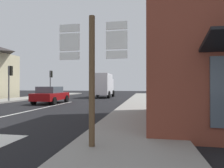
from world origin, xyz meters
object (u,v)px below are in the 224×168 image
object	(u,v)px
sedan_far	(51,95)
traffic_light_far_left	(51,78)
route_sign_post	(92,71)
delivery_truck	(103,85)
traffic_light_near_left	(10,75)

from	to	relation	value
sedan_far	traffic_light_far_left	size ratio (longest dim) A/B	1.21
route_sign_post	delivery_truck	bearing A→B (deg)	102.35
delivery_truck	traffic_light_near_left	size ratio (longest dim) A/B	1.48
sedan_far	traffic_light_near_left	xyz separation A→B (m)	(-4.36, 0.43, 1.75)
traffic_light_far_left	traffic_light_near_left	xyz separation A→B (m)	(-0.00, -7.79, -0.11)
delivery_truck	sedan_far	bearing A→B (deg)	-106.46
traffic_light_far_left	traffic_light_near_left	world-z (taller)	traffic_light_far_left
delivery_truck	route_sign_post	xyz separation A→B (m)	(4.36, -19.93, 0.26)
traffic_light_near_left	route_sign_post	bearing A→B (deg)	-45.68
route_sign_post	traffic_light_far_left	size ratio (longest dim) A/B	0.90
traffic_light_far_left	route_sign_post	bearing A→B (deg)	-59.71
sedan_far	route_sign_post	size ratio (longest dim) A/B	1.34
traffic_light_far_left	delivery_truck	bearing A→B (deg)	4.56
sedan_far	delivery_truck	world-z (taller)	delivery_truck
delivery_truck	traffic_light_far_left	size ratio (longest dim) A/B	1.42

